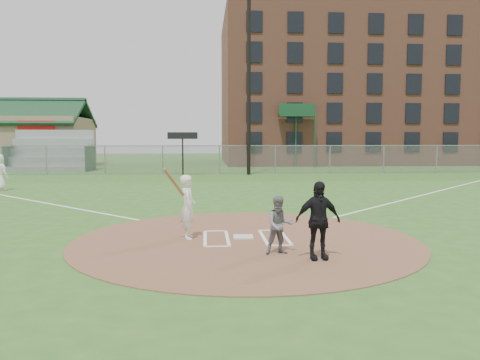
{
  "coord_description": "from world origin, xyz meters",
  "views": [
    {
      "loc": [
        -0.97,
        -11.24,
        2.46
      ],
      "look_at": [
        0.0,
        2.0,
        1.3
      ],
      "focal_mm": 35.0,
      "sensor_mm": 36.0,
      "label": 1
    }
  ],
  "objects": [
    {
      "name": "umpire",
      "position": [
        1.29,
        -2.01,
        0.82
      ],
      "size": [
        0.97,
        0.48,
        1.6
      ],
      "primitive_type": "imported",
      "rotation": [
        0.0,
        0.0,
        0.09
      ],
      "color": "black",
      "rests_on": "dirt_circle"
    },
    {
      "name": "foul_line_first",
      "position": [
        9.0,
        9.0,
        0.01
      ],
      "size": [
        17.04,
        17.04,
        0.01
      ],
      "primitive_type": "cube",
      "rotation": [
        0.0,
        0.0,
        -0.79
      ],
      "color": "white",
      "rests_on": "ground"
    },
    {
      "name": "home_plate",
      "position": [
        -0.05,
        0.2,
        0.04
      ],
      "size": [
        0.52,
        0.52,
        0.03
      ],
      "primitive_type": "cube",
      "rotation": [
        0.0,
        0.0,
        -0.06
      ],
      "color": "silver",
      "rests_on": "dirt_circle"
    },
    {
      "name": "brick_warehouse",
      "position": [
        16.0,
        37.96,
        7.5
      ],
      "size": [
        30.0,
        17.17,
        15.0
      ],
      "color": "#91523E",
      "rests_on": "ground"
    },
    {
      "name": "catcher",
      "position": [
        0.59,
        -1.52,
        0.64
      ],
      "size": [
        0.65,
        0.53,
        1.24
      ],
      "primitive_type": "imported",
      "rotation": [
        0.0,
        0.0,
        0.11
      ],
      "color": "slate",
      "rests_on": "dirt_circle"
    },
    {
      "name": "foul_line_third",
      "position": [
        -9.0,
        9.0,
        0.01
      ],
      "size": [
        17.04,
        17.04,
        0.01
      ],
      "primitive_type": "cube",
      "rotation": [
        0.0,
        0.0,
        0.79
      ],
      "color": "white",
      "rests_on": "ground"
    },
    {
      "name": "clubhouse",
      "position": [
        -18.0,
        32.99,
        2.39
      ],
      "size": [
        12.2,
        8.71,
        6.23
      ],
      "color": "gray",
      "rests_on": "ground"
    },
    {
      "name": "dirt_circle",
      "position": [
        0.0,
        0.0,
        0.01
      ],
      "size": [
        8.4,
        8.4,
        0.02
      ],
      "primitive_type": "cylinder",
      "color": "brown",
      "rests_on": "ground"
    },
    {
      "name": "batters_boxes",
      "position": [
        0.0,
        0.15,
        0.03
      ],
      "size": [
        2.08,
        1.88,
        0.01
      ],
      "color": "white",
      "rests_on": "dirt_circle"
    },
    {
      "name": "batter_at_plate",
      "position": [
        -1.42,
        0.17,
        0.82
      ],
      "size": [
        0.76,
        0.92,
        1.78
      ],
      "color": "white",
      "rests_on": "dirt_circle"
    },
    {
      "name": "ground",
      "position": [
        0.0,
        0.0,
        0.0
      ],
      "size": [
        140.0,
        140.0,
        0.0
      ],
      "primitive_type": "plane",
      "color": "#2F5D20",
      "rests_on": "ground"
    },
    {
      "name": "outfield_fence",
      "position": [
        0.0,
        22.0,
        1.02
      ],
      "size": [
        56.08,
        0.08,
        2.03
      ],
      "color": "slate",
      "rests_on": "ground"
    },
    {
      "name": "light_pole",
      "position": [
        2.0,
        21.0,
        6.61
      ],
      "size": [
        1.2,
        0.3,
        12.22
      ],
      "color": "black",
      "rests_on": "ground"
    },
    {
      "name": "scoreboard_sign",
      "position": [
        -2.5,
        20.2,
        2.39
      ],
      "size": [
        2.0,
        0.1,
        2.93
      ],
      "color": "black",
      "rests_on": "ground"
    },
    {
      "name": "bleachers",
      "position": [
        -13.0,
        26.2,
        1.59
      ],
      "size": [
        6.08,
        3.2,
        3.2
      ],
      "color": "#B7BABF",
      "rests_on": "ground"
    }
  ]
}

